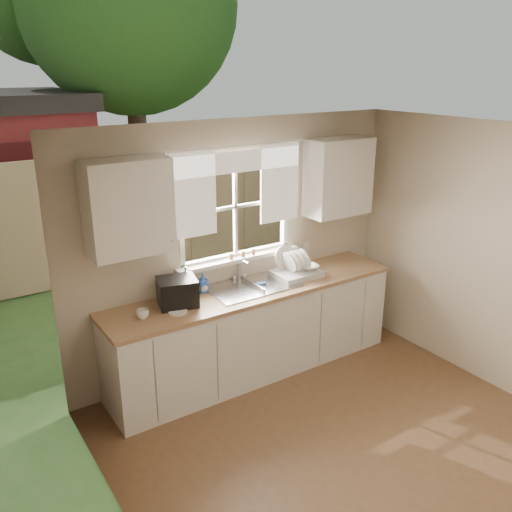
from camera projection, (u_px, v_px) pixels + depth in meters
ground at (372, 465)px, 4.25m from camera, size 4.00×4.00×0.00m
room_walls at (391, 326)px, 3.78m from camera, size 3.62×4.02×2.50m
ceiling at (400, 143)px, 3.41m from camera, size 3.60×4.00×0.02m
window at (236, 223)px, 5.32m from camera, size 1.38×0.16×1.06m
curtains at (239, 179)px, 5.13m from camera, size 1.50×0.03×0.81m
base_cabinets at (254, 332)px, 5.42m from camera, size 3.00×0.62×0.87m
countertop at (254, 290)px, 5.27m from camera, size 3.04×0.65×0.04m
upper_cabinet_left at (128, 207)px, 4.46m from camera, size 0.70×0.33×0.80m
upper_cabinet_right at (338, 177)px, 5.66m from camera, size 0.70×0.33×0.80m
wall_outlet at (306, 247)px, 5.90m from camera, size 0.08×0.01×0.12m
sill_jars at (243, 254)px, 5.39m from camera, size 0.30×0.04×0.06m
backyard at (80, 35)px, 10.00m from camera, size 20.00×10.00×6.13m
sink at (253, 294)px, 5.31m from camera, size 0.88×0.52×0.40m
dish_rack at (296, 270)px, 5.53m from camera, size 0.47×0.36×0.31m
bowl at (309, 267)px, 5.55m from camera, size 0.22×0.22×0.05m
soap_bottle_a at (186, 281)px, 5.04m from camera, size 0.11×0.11×0.29m
soap_bottle_b at (203, 283)px, 5.14m from camera, size 0.09×0.09×0.19m
soap_bottle_c at (203, 285)px, 5.15m from camera, size 0.14×0.14×0.14m
saucer at (178, 312)px, 4.74m from camera, size 0.17×0.17×0.01m
cup at (143, 314)px, 4.62m from camera, size 0.13×0.13×0.08m
black_appliance at (177, 292)px, 4.86m from camera, size 0.40×0.37×0.25m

